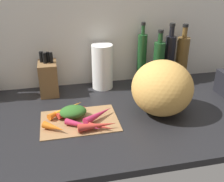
{
  "coord_description": "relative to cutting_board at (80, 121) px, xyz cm",
  "views": [
    {
      "loc": [
        -32.6,
        -106.87,
        63.7
      ],
      "look_at": [
        -9.45,
        -1.06,
        11.9
      ],
      "focal_mm": 42.81,
      "sensor_mm": 36.0,
      "label": 1
    }
  ],
  "objects": [
    {
      "name": "bottle_2",
      "position": [
        55.68,
        33.07,
        14.3
      ],
      "size": [
        5.91,
        5.91,
        34.58
      ],
      "color": "black",
      "rests_on": "ground_plane"
    },
    {
      "name": "carrot_3",
      "position": [
        8.68,
        -0.18,
        2.16
      ],
      "size": [
        15.44,
        12.65,
        3.53
      ],
      "primitive_type": "cone",
      "rotation": [
        0.0,
        1.57,
        0.63
      ],
      "color": "#B2264C",
      "rests_on": "cutting_board"
    },
    {
      "name": "carrot_greens_pile",
      "position": [
        -2.43,
        3.38,
        2.96
      ],
      "size": [
        12.09,
        9.3,
        5.12
      ],
      "primitive_type": "ellipsoid",
      "color": "#2D6023",
      "rests_on": "cutting_board"
    },
    {
      "name": "bottle_3",
      "position": [
        64.05,
        34.14,
        13.37
      ],
      "size": [
        7.15,
        7.15,
        33.61
      ],
      "color": "brown",
      "rests_on": "ground_plane"
    },
    {
      "name": "carrot_4",
      "position": [
        6.58,
        -9.02,
        2.16
      ],
      "size": [
        16.45,
        3.96,
        3.52
      ],
      "primitive_type": "cone",
      "rotation": [
        0.0,
        1.57,
        0.03
      ],
      "color": "red",
      "rests_on": "cutting_board"
    },
    {
      "name": "wall_back",
      "position": [
        25.03,
        42.96,
        29.6
      ],
      "size": [
        170.0,
        3.0,
        60.0
      ],
      "primitive_type": "cube",
      "color": "silver",
      "rests_on": "ground_plane"
    },
    {
      "name": "carrot_2",
      "position": [
        -11.2,
        -6.11,
        1.96
      ],
      "size": [
        10.01,
        8.67,
        3.12
      ],
      "primitive_type": "cone",
      "rotation": [
        0.0,
        1.57,
        -0.65
      ],
      "color": "orange",
      "rests_on": "cutting_board"
    },
    {
      "name": "cutting_board",
      "position": [
        0.0,
        0.0,
        0.0
      ],
      "size": [
        34.06,
        23.6,
        0.8
      ],
      "primitive_type": "cube",
      "color": "#997047",
      "rests_on": "ground_plane"
    },
    {
      "name": "ground_plane",
      "position": [
        25.03,
        4.46,
        -1.9
      ],
      "size": [
        170.0,
        80.0,
        3.0
      ],
      "primitive_type": "cube",
      "color": "black"
    },
    {
      "name": "carrot_0",
      "position": [
        -8.95,
        6.36,
        1.85
      ],
      "size": [
        10.41,
        9.79,
        2.9
      ],
      "primitive_type": "cone",
      "rotation": [
        0.0,
        1.57,
        0.73
      ],
      "color": "orange",
      "rests_on": "cutting_board"
    },
    {
      "name": "carrot_5",
      "position": [
        8.12,
        -9.23,
        1.54
      ],
      "size": [
        10.68,
        7.2,
        2.27
      ],
      "primitive_type": "cone",
      "rotation": [
        0.0,
        1.57,
        -0.5
      ],
      "color": "red",
      "rests_on": "cutting_board"
    },
    {
      "name": "carrot_7",
      "position": [
        -3.74,
        9.47,
        1.77
      ],
      "size": [
        14.37,
        11.9,
        2.73
      ],
      "primitive_type": "cone",
      "rotation": [
        0.0,
        1.57,
        0.65
      ],
      "color": "orange",
      "rests_on": "cutting_board"
    },
    {
      "name": "carrot_1",
      "position": [
        -2.42,
        6.16,
        1.86
      ],
      "size": [
        15.07,
        9.82,
        2.93
      ],
      "primitive_type": "cone",
      "rotation": [
        0.0,
        1.57,
        0.49
      ],
      "color": "red",
      "rests_on": "cutting_board"
    },
    {
      "name": "carrot_6",
      "position": [
        0.92,
        -6.88,
        1.8
      ],
      "size": [
        15.42,
        11.68,
        2.81
      ],
      "primitive_type": "cone",
      "rotation": [
        0.0,
        1.57,
        -0.59
      ],
      "color": "#B2264C",
      "rests_on": "cutting_board"
    },
    {
      "name": "winter_squash",
      "position": [
        38.16,
        -0.03,
        12.33
      ],
      "size": [
        28.0,
        27.76,
        25.46
      ],
      "primitive_type": "ellipsoid",
      "color": "gold",
      "rests_on": "ground_plane"
    },
    {
      "name": "bottle_0",
      "position": [
        40.21,
        36.38,
        14.44
      ],
      "size": [
        5.29,
        5.29,
        35.16
      ],
      "color": "#19421E",
      "rests_on": "ground_plane"
    },
    {
      "name": "paper_towel_roll",
      "position": [
        16.8,
        33.96,
        11.98
      ],
      "size": [
        11.49,
        11.49,
        24.75
      ],
      "primitive_type": "cylinder",
      "color": "white",
      "rests_on": "ground_plane"
    },
    {
      "name": "knife_block",
      "position": [
        -12.56,
        32.08,
        8.77
      ],
      "size": [
        9.45,
        13.91,
        23.11
      ],
      "color": "brown",
      "rests_on": "ground_plane"
    },
    {
      "name": "bottle_1",
      "position": [
        48.58,
        31.39,
        12.72
      ],
      "size": [
        6.23,
        6.23,
        31.71
      ],
      "color": "#19421E",
      "rests_on": "ground_plane"
    }
  ]
}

